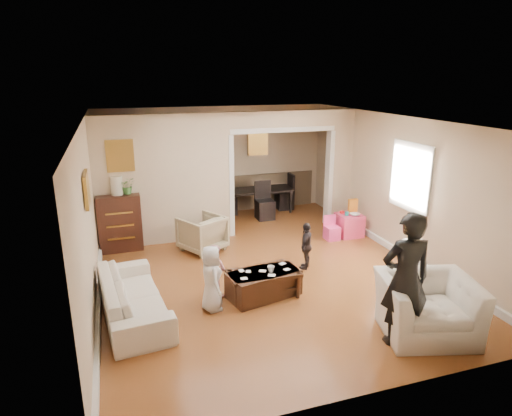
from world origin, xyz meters
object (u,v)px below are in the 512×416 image
object	(u,v)px
dresser	(120,222)
armchair_back	(202,233)
sofa	(133,296)
child_toddler	(306,246)
adult_person	(405,280)
child_kneel_b	(215,270)
armchair_front	(427,307)
play_table	(349,225)
child_kneel_a	(211,278)
coffee_cup	(271,269)
table_lamp	(117,185)
coffee_table	(264,284)
cyan_cup	(347,214)
dining_table	(256,200)

from	to	relation	value
dresser	armchair_back	bearing A→B (deg)	-20.16
sofa	child_toddler	world-z (taller)	child_toddler
adult_person	child_kneel_b	size ratio (longest dim) A/B	2.15
armchair_front	play_table	xyz separation A→B (m)	(0.91, 3.65, -0.15)
armchair_front	child_kneel_a	bearing A→B (deg)	165.19
sofa	coffee_cup	xyz separation A→B (m)	(2.05, -0.07, 0.16)
coffee_cup	adult_person	xyz separation A→B (m)	(1.16, -1.67, 0.42)
armchair_back	table_lamp	size ratio (longest dim) A/B	2.14
armchair_front	adult_person	world-z (taller)	adult_person
armchair_front	table_lamp	world-z (taller)	table_lamp
sofa	adult_person	bearing A→B (deg)	-124.29
adult_person	child_kneel_a	xyz separation A→B (m)	(-2.11, 1.57, -0.39)
sofa	coffee_table	xyz separation A→B (m)	(1.95, -0.02, -0.09)
armchair_front	cyan_cup	distance (m)	3.69
dining_table	adult_person	distance (m)	6.04
adult_person	child_kneel_b	bearing A→B (deg)	-37.65
armchair_front	cyan_cup	bearing A→B (deg)	92.75
coffee_table	child_toddler	size ratio (longest dim) A/B	1.28
armchair_back	coffee_table	xyz separation A→B (m)	(0.53, -2.16, -0.14)
coffee_table	table_lamp	bearing A→B (deg)	126.86
dresser	coffee_cup	xyz separation A→B (m)	(2.13, -2.76, -0.10)
child_kneel_a	dresser	bearing A→B (deg)	19.05
armchair_front	play_table	size ratio (longest dim) A/B	2.39
child_toddler	coffee_cup	bearing A→B (deg)	-13.31
coffee_cup	child_toddler	bearing A→B (deg)	40.10
armchair_front	coffee_cup	distance (m)	2.26
dining_table	child_toddler	world-z (taller)	child_toddler
armchair_back	dresser	xyz separation A→B (m)	(-1.51, 0.55, 0.21)
armchair_back	cyan_cup	xyz separation A→B (m)	(3.04, -0.20, 0.17)
coffee_cup	adult_person	distance (m)	2.08
table_lamp	child_toddler	bearing A→B (deg)	-32.47
armchair_front	dresser	bearing A→B (deg)	146.08
coffee_table	cyan_cup	distance (m)	3.20
coffee_cup	armchair_back	bearing A→B (deg)	105.85
coffee_cup	play_table	size ratio (longest dim) A/B	0.22
coffee_cup	adult_person	bearing A→B (deg)	-55.18
sofa	child_kneel_b	xyz separation A→B (m)	(1.25, 0.28, 0.11)
armchair_back	cyan_cup	distance (m)	3.05
armchair_back	child_kneel_a	size ratio (longest dim) A/B	0.78
table_lamp	coffee_table	size ratio (longest dim) A/B	0.33
dresser	play_table	size ratio (longest dim) A/B	2.25
armchair_front	cyan_cup	size ratio (longest dim) A/B	14.78
play_table	dining_table	xyz separation A→B (m)	(-1.33, 2.28, 0.07)
child_kneel_b	armchair_front	bearing A→B (deg)	-162.24
play_table	armchair_front	bearing A→B (deg)	-103.96
cyan_cup	adult_person	xyz separation A→B (m)	(-1.25, -3.68, 0.37)
armchair_back	armchair_front	bearing A→B (deg)	91.11
play_table	coffee_cup	bearing A→B (deg)	-140.71
dresser	dining_table	world-z (taller)	dresser
table_lamp	cyan_cup	xyz separation A→B (m)	(4.55, -0.75, -0.78)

